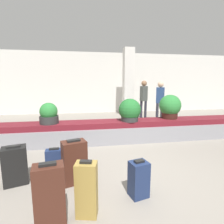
% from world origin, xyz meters
% --- Properties ---
extents(ground_plane, '(18.00, 18.00, 0.00)m').
position_xyz_m(ground_plane, '(0.00, 0.00, 0.00)').
color(ground_plane, gray).
extents(back_wall, '(18.00, 0.06, 3.20)m').
position_xyz_m(back_wall, '(0.00, 6.45, 1.60)').
color(back_wall, silver).
rests_on(back_wall, ground_plane).
extents(carousel, '(8.26, 0.76, 0.58)m').
position_xyz_m(carousel, '(0.00, 1.61, 0.27)').
color(carousel, gray).
rests_on(carousel, ground_plane).
extents(pillar, '(0.47, 0.47, 3.20)m').
position_xyz_m(pillar, '(1.35, 5.04, 1.60)').
color(pillar, silver).
rests_on(pillar, ground_plane).
extents(suitcase_0, '(0.43, 0.35, 0.73)m').
position_xyz_m(suitcase_0, '(-0.94, -0.33, 0.35)').
color(suitcase_0, '#472319').
rests_on(suitcase_0, ground_plane).
extents(suitcase_1, '(0.29, 0.23, 0.72)m').
position_xyz_m(suitcase_1, '(-0.77, -1.10, 0.35)').
color(suitcase_1, '#A3843D').
rests_on(suitcase_1, ground_plane).
extents(suitcase_2, '(0.41, 0.34, 0.65)m').
position_xyz_m(suitcase_2, '(-1.89, -0.21, 0.31)').
color(suitcase_2, black).
rests_on(suitcase_2, ground_plane).
extents(suitcase_3, '(0.36, 0.26, 0.78)m').
position_xyz_m(suitcase_3, '(-1.17, -1.22, 0.38)').
color(suitcase_3, '#472319').
rests_on(suitcase_3, ground_plane).
extents(suitcase_4, '(0.30, 0.27, 0.55)m').
position_xyz_m(suitcase_4, '(-0.02, -0.85, 0.26)').
color(suitcase_4, navy).
rests_on(suitcase_4, ground_plane).
extents(suitcase_5, '(0.31, 0.18, 0.48)m').
position_xyz_m(suitcase_5, '(-1.31, 0.01, 0.23)').
color(suitcase_5, navy).
rests_on(suitcase_5, ground_plane).
extents(potted_plant_0, '(0.47, 0.47, 0.54)m').
position_xyz_m(potted_plant_0, '(-1.66, 1.58, 0.82)').
color(potted_plant_0, '#2D2D2D').
rests_on(potted_plant_0, carousel).
extents(potted_plant_1, '(0.63, 0.63, 0.70)m').
position_xyz_m(potted_plant_1, '(1.75, 1.69, 0.92)').
color(potted_plant_1, '#381914').
rests_on(potted_plant_1, carousel).
extents(potted_plant_2, '(0.61, 0.61, 0.62)m').
position_xyz_m(potted_plant_2, '(0.48, 1.52, 0.86)').
color(potted_plant_2, '#2D2D2D').
rests_on(potted_plant_2, carousel).
extents(traveler_0, '(0.37, 0.30, 1.67)m').
position_xyz_m(traveler_0, '(2.32, 3.62, 1.00)').
color(traveler_0, '#282833').
rests_on(traveler_0, ground_plane).
extents(traveler_1, '(0.37, 0.31, 1.72)m').
position_xyz_m(traveler_1, '(1.88, 4.34, 1.03)').
color(traveler_1, '#282833').
rests_on(traveler_1, ground_plane).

